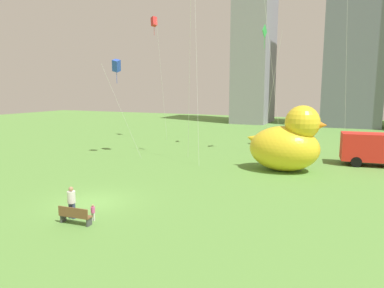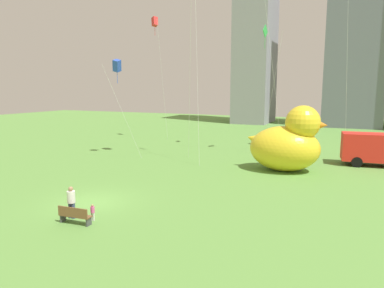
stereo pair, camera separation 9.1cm
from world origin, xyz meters
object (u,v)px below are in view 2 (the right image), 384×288
Objects in this scene: kite_blue at (117,66)px; kite_green at (266,37)px; park_bench at (74,215)px; giant_inflatable_duck at (287,143)px; person_adult at (71,201)px; kite_red at (155,23)px; person_child at (93,212)px; box_truck at (375,150)px.

kite_green is at bearing 30.08° from kite_blue.
park_bench is 0.18× the size of kite_blue.
park_bench is 17.99m from giant_inflatable_duck.
kite_red is (-10.21, 26.56, 14.04)m from person_adult.
kite_blue is at bearing -149.92° from kite_green.
person_child is 24.74m from box_truck.
person_child is 0.09× the size of kite_blue.
box_truck reaches higher than park_bench.
kite_red is at bearing 166.74° from box_truck.
kite_red is at bearing 111.02° from person_adult.
giant_inflatable_duck is at bearing 64.40° from park_bench.
person_child is 0.05× the size of kite_red.
person_child is 32.22m from kite_red.
kite_blue is at bearing 118.67° from park_bench.
kite_blue is (-7.87, 15.11, 7.93)m from person_adult.
kite_blue is at bearing -178.50° from giant_inflatable_duck.
box_truck reaches higher than person_child.
giant_inflatable_duck is (8.45, 15.54, 1.37)m from person_adult.
giant_inflatable_duck is (7.73, 16.14, 1.83)m from park_bench.
box_truck is at bearing 55.71° from person_child.
park_bench is 25.65m from box_truck.
park_bench is 0.11× the size of kite_red.
person_adult is 1.97× the size of person_child.
person_adult is 0.11× the size of kite_red.
giant_inflatable_duck is 25.10m from kite_red.
person_adult is (-0.72, 0.60, 0.46)m from park_bench.
person_child is at bearing -124.29° from box_truck.
giant_inflatable_duck reaches higher than park_bench.
person_adult is 31.73m from kite_red.
park_bench is at bearing -115.60° from giant_inflatable_duck.
kite_blue is (-16.32, -0.43, 6.57)m from giant_inflatable_duck.
kite_blue is (-9.10, 14.95, 8.39)m from person_child.
giant_inflatable_duck is at bearing -62.55° from kite_green.
person_child is 0.07× the size of kite_green.
box_truck is (15.16, 20.59, 0.50)m from person_adult.
box_truck is 24.81m from kite_blue.
kite_blue is at bearing 117.51° from person_adult.
person_adult is 0.26× the size of giant_inflatable_duck.
kite_green reaches higher than person_adult.
person_child is at bearing -66.58° from kite_red.
giant_inflatable_duck reaches higher than person_child.
kite_red reaches higher than box_truck.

